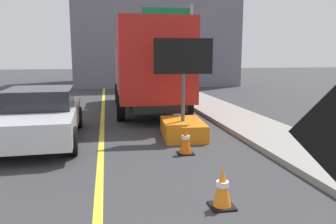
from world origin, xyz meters
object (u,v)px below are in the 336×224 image
object	(u,v)px
box_truck	(148,65)
traffic_cone_mid_lane	(186,140)
arrow_board_trailer	(183,120)
traffic_cone_near_sign	(222,187)
pickup_car	(40,115)
highway_guide_sign	(177,34)

from	to	relation	value
box_truck	traffic_cone_mid_lane	size ratio (longest dim) A/B	10.80
arrow_board_trailer	traffic_cone_near_sign	world-z (taller)	arrow_board_trailer
pickup_car	traffic_cone_mid_lane	world-z (taller)	pickup_car
arrow_board_trailer	traffic_cone_near_sign	distance (m)	4.42
box_truck	traffic_cone_mid_lane	bearing A→B (deg)	-89.37
traffic_cone_near_sign	traffic_cone_mid_lane	bearing A→B (deg)	87.79
arrow_board_trailer	traffic_cone_near_sign	bearing A→B (deg)	-95.40
box_truck	arrow_board_trailer	bearing A→B (deg)	-85.34
highway_guide_sign	traffic_cone_mid_lane	world-z (taller)	highway_guide_sign
arrow_board_trailer	traffic_cone_mid_lane	bearing A→B (deg)	-100.74
pickup_car	traffic_cone_near_sign	world-z (taller)	pickup_car
pickup_car	traffic_cone_mid_lane	xyz separation A→B (m)	(3.50, -1.91, -0.36)
pickup_car	arrow_board_trailer	bearing A→B (deg)	-4.18
box_truck	pickup_car	size ratio (longest dim) A/B	1.61
traffic_cone_near_sign	box_truck	bearing A→B (deg)	89.76
arrow_board_trailer	pickup_car	size ratio (longest dim) A/B	0.58
traffic_cone_mid_lane	arrow_board_trailer	bearing A→B (deg)	79.26
box_truck	traffic_cone_near_sign	distance (m)	9.17
traffic_cone_mid_lane	traffic_cone_near_sign	bearing A→B (deg)	-92.21
highway_guide_sign	arrow_board_trailer	bearing A→B (deg)	-101.03
arrow_board_trailer	pickup_car	distance (m)	3.83
pickup_car	highway_guide_sign	world-z (taller)	highway_guide_sign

